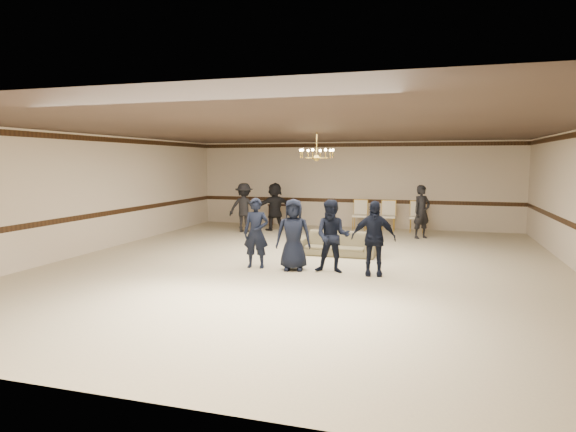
# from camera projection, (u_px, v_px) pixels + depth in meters

# --- Properties ---
(room) EXTENTS (12.01, 14.01, 3.21)m
(room) POSITION_uv_depth(u_px,v_px,m) (307.00, 198.00, 11.49)
(room) COLOR #B4A68B
(room) RESTS_ON ground
(chair_rail) EXTENTS (12.00, 0.02, 0.14)m
(chair_rail) POSITION_uv_depth(u_px,v_px,m) (353.00, 201.00, 18.22)
(chair_rail) COLOR black
(chair_rail) RESTS_ON wall_back
(crown_molding) EXTENTS (12.00, 0.02, 0.14)m
(crown_molding) POSITION_uv_depth(u_px,v_px,m) (353.00, 145.00, 17.98)
(crown_molding) COLOR black
(crown_molding) RESTS_ON wall_back
(chandelier) EXTENTS (0.94, 0.94, 0.89)m
(chandelier) POSITION_uv_depth(u_px,v_px,m) (317.00, 145.00, 12.31)
(chandelier) COLOR gold
(chandelier) RESTS_ON ceiling
(boy_a) EXTENTS (0.63, 0.44, 1.63)m
(boy_a) POSITION_uv_depth(u_px,v_px,m) (256.00, 233.00, 11.24)
(boy_a) COLOR black
(boy_a) RESTS_ON floor
(boy_b) EXTENTS (0.89, 0.67, 1.63)m
(boy_b) POSITION_uv_depth(u_px,v_px,m) (293.00, 235.00, 10.99)
(boy_b) COLOR black
(boy_b) RESTS_ON floor
(boy_c) EXTENTS (0.82, 0.65, 1.63)m
(boy_c) POSITION_uv_depth(u_px,v_px,m) (332.00, 236.00, 10.73)
(boy_c) COLOR black
(boy_c) RESTS_ON floor
(boy_d) EXTENTS (1.00, 0.53, 1.63)m
(boy_d) POSITION_uv_depth(u_px,v_px,m) (373.00, 238.00, 10.48)
(boy_d) COLOR black
(boy_d) RESTS_ON floor
(settee) EXTENTS (2.11, 0.87, 0.61)m
(settee) POSITION_uv_depth(u_px,v_px,m) (336.00, 244.00, 12.83)
(settee) COLOR brown
(settee) RESTS_ON floor
(adult_left) EXTENTS (1.15, 0.72, 1.72)m
(adult_left) POSITION_uv_depth(u_px,v_px,m) (244.00, 208.00, 16.98)
(adult_left) COLOR black
(adult_left) RESTS_ON floor
(adult_mid) EXTENTS (1.56, 1.39, 1.72)m
(adult_mid) POSITION_uv_depth(u_px,v_px,m) (275.00, 207.00, 17.39)
(adult_mid) COLOR black
(adult_mid) RESTS_ON floor
(adult_right) EXTENTS (0.74, 0.72, 1.72)m
(adult_right) POSITION_uv_depth(u_px,v_px,m) (422.00, 212.00, 15.56)
(adult_right) COLOR black
(adult_right) RESTS_ON floor
(banquet_chair_left) EXTENTS (0.54, 0.54, 1.07)m
(banquet_chair_left) POSITION_uv_depth(u_px,v_px,m) (360.00, 215.00, 17.48)
(banquet_chair_left) COLOR #F1E7CA
(banquet_chair_left) RESTS_ON floor
(banquet_chair_mid) EXTENTS (0.54, 0.54, 1.07)m
(banquet_chair_mid) POSITION_uv_depth(u_px,v_px,m) (388.00, 216.00, 17.20)
(banquet_chair_mid) COLOR #F1E7CA
(banquet_chair_mid) RESTS_ON floor
(banquet_chair_right) EXTENTS (0.54, 0.54, 1.07)m
(banquet_chair_right) POSITION_uv_depth(u_px,v_px,m) (417.00, 217.00, 16.91)
(banquet_chair_right) COLOR #F1E7CA
(banquet_chair_right) RESTS_ON floor
(console_table) EXTENTS (1.03, 0.47, 0.85)m
(console_table) POSITION_uv_depth(u_px,v_px,m) (282.00, 215.00, 18.53)
(console_table) COLOR #351A11
(console_table) RESTS_ON floor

